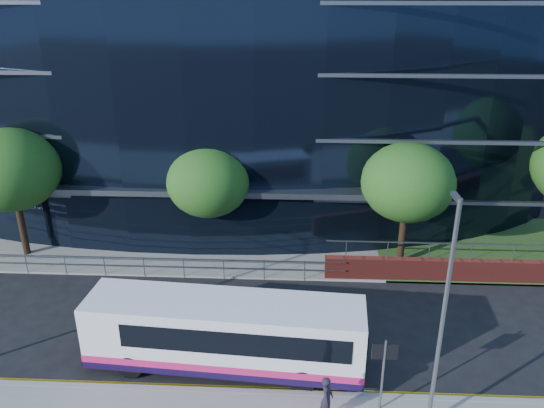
# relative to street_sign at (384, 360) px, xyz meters

# --- Properties ---
(ground) EXTENTS (200.00, 200.00, 0.00)m
(ground) POSITION_rel_street_sign_xyz_m (-4.50, 1.59, -2.15)
(ground) COLOR black
(ground) RESTS_ON ground
(kerb) EXTENTS (80.00, 0.25, 0.16)m
(kerb) POSITION_rel_street_sign_xyz_m (-4.50, 0.59, -2.07)
(kerb) COLOR gray
(kerb) RESTS_ON ground
(yellow_line_outer) EXTENTS (80.00, 0.08, 0.01)m
(yellow_line_outer) POSITION_rel_street_sign_xyz_m (-4.50, 0.79, -2.14)
(yellow_line_outer) COLOR gold
(yellow_line_outer) RESTS_ON ground
(yellow_line_inner) EXTENTS (80.00, 0.08, 0.01)m
(yellow_line_inner) POSITION_rel_street_sign_xyz_m (-4.50, 0.94, -2.14)
(yellow_line_inner) COLOR gold
(yellow_line_inner) RESTS_ON ground
(far_forecourt) EXTENTS (50.00, 8.00, 0.10)m
(far_forecourt) POSITION_rel_street_sign_xyz_m (-10.50, 12.59, -2.10)
(far_forecourt) COLOR gray
(far_forecourt) RESTS_ON ground
(glass_office) EXTENTS (44.00, 23.10, 16.00)m
(glass_office) POSITION_rel_street_sign_xyz_m (-8.50, 22.44, 5.85)
(glass_office) COLOR black
(glass_office) RESTS_ON ground
(guard_railings) EXTENTS (24.00, 0.05, 1.10)m
(guard_railings) POSITION_rel_street_sign_xyz_m (-12.50, 8.59, -1.33)
(guard_railings) COLOR slate
(guard_railings) RESTS_ON ground
(apartment_block) EXTENTS (60.00, 42.00, 30.00)m
(apartment_block) POSITION_rel_street_sign_xyz_m (27.50, 58.80, 8.96)
(apartment_block) COLOR #2D511E
(apartment_block) RESTS_ON ground
(street_sign) EXTENTS (0.85, 0.09, 2.80)m
(street_sign) POSITION_rel_street_sign_xyz_m (0.00, 0.00, 0.00)
(street_sign) COLOR slate
(street_sign) RESTS_ON pavement_near
(tree_far_a) EXTENTS (4.95, 4.95, 6.98)m
(tree_far_a) POSITION_rel_street_sign_xyz_m (-17.50, 10.59, 2.71)
(tree_far_a) COLOR black
(tree_far_a) RESTS_ON ground
(tree_far_b) EXTENTS (4.29, 4.29, 6.05)m
(tree_far_b) POSITION_rel_street_sign_xyz_m (-7.50, 11.09, 2.06)
(tree_far_b) COLOR black
(tree_far_b) RESTS_ON ground
(tree_far_c) EXTENTS (4.62, 4.62, 6.51)m
(tree_far_c) POSITION_rel_street_sign_xyz_m (2.50, 10.59, 2.39)
(tree_far_c) COLOR black
(tree_far_c) RESTS_ON ground
(tree_dist_e) EXTENTS (4.62, 4.62, 6.51)m
(tree_dist_e) POSITION_rel_street_sign_xyz_m (19.50, 41.59, 2.39)
(tree_dist_e) COLOR black
(tree_dist_e) RESTS_ON ground
(streetlight_east) EXTENTS (0.15, 0.77, 8.00)m
(streetlight_east) POSITION_rel_street_sign_xyz_m (1.50, -0.59, 2.29)
(streetlight_east) COLOR slate
(streetlight_east) RESTS_ON pavement_near
(city_bus) EXTENTS (10.57, 3.14, 2.82)m
(city_bus) POSITION_rel_street_sign_xyz_m (-5.47, 2.11, -0.65)
(city_bus) COLOR white
(city_bus) RESTS_ON ground
(pedestrian) EXTENTS (0.48, 0.66, 1.67)m
(pedestrian) POSITION_rel_street_sign_xyz_m (-1.86, -0.56, -1.17)
(pedestrian) COLOR black
(pedestrian) RESTS_ON pavement_near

